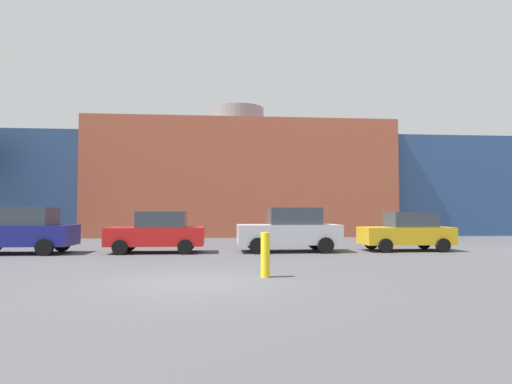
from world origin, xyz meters
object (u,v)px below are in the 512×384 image
(parked_car_3, at_px, (290,230))
(parked_car_4, at_px, (407,232))
(parked_car_2, at_px, (158,232))
(bollard_yellow_0, at_px, (265,255))
(parked_car_1, at_px, (20,231))

(parked_car_3, height_order, parked_car_4, parked_car_3)
(parked_car_2, bearing_deg, bollard_yellow_0, 117.93)
(parked_car_4, distance_m, bollard_yellow_0, 10.00)
(parked_car_4, bearing_deg, bollard_yellow_0, 45.35)
(parked_car_2, xyz_separation_m, parked_car_3, (5.59, -0.00, 0.08))
(parked_car_3, distance_m, bollard_yellow_0, 7.35)
(parked_car_3, bearing_deg, parked_car_4, -180.00)
(parked_car_2, bearing_deg, parked_car_3, 180.00)
(parked_car_2, xyz_separation_m, bollard_yellow_0, (3.77, -7.12, -0.27))
(bollard_yellow_0, bearing_deg, parked_car_1, 142.56)
(parked_car_1, height_order, parked_car_2, parked_car_1)
(parked_car_1, xyz_separation_m, parked_car_3, (11.11, -0.00, -0.00))
(parked_car_1, distance_m, parked_car_2, 5.52)
(parked_car_3, height_order, bollard_yellow_0, parked_car_3)
(parked_car_3, relative_size, parked_car_4, 1.12)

